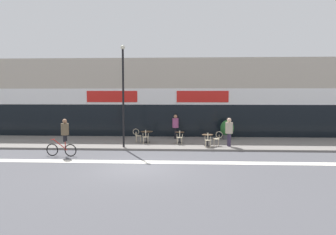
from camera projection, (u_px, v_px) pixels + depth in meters
ground_plane at (138, 168)px, 14.66m from camera, size 120.00×120.00×0.00m
sidewalk_slab at (153, 143)px, 21.87m from camera, size 40.00×5.50×0.12m
storefront_facade at (159, 98)px, 26.36m from camera, size 40.00×4.06×5.99m
bike_lane_stripe at (142, 162)px, 16.00m from camera, size 36.00×0.70×0.01m
bistro_table_0 at (147, 134)px, 21.62m from camera, size 0.79×0.79×0.73m
bistro_table_1 at (180, 135)px, 21.35m from camera, size 0.62×0.62×0.72m
bistro_table_2 at (207, 138)px, 20.15m from camera, size 0.69×0.69×0.71m
cafe_chair_0_near at (146, 136)px, 20.99m from camera, size 0.43×0.59×0.90m
cafe_chair_0_side at (137, 134)px, 21.65m from camera, size 0.58×0.41×0.90m
cafe_chair_1_near at (180, 136)px, 20.73m from camera, size 0.43×0.59×0.90m
cafe_chair_2_near at (208, 139)px, 19.52m from camera, size 0.45×0.60×0.90m
cafe_chair_2_side at (218, 138)px, 20.11m from camera, size 0.59×0.44×0.90m
planter_pot at (227, 129)px, 23.10m from camera, size 0.95×0.95×1.34m
lamp_post at (123, 90)px, 19.50m from camera, size 0.26×0.26×6.08m
cyclist_0 at (64, 135)px, 17.37m from camera, size 1.70×0.53×2.01m
pedestrian_near_end at (175, 124)px, 23.45m from camera, size 0.44×0.44×1.71m
pedestrian_far_end at (229, 129)px, 19.94m from camera, size 0.56×0.56×1.74m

